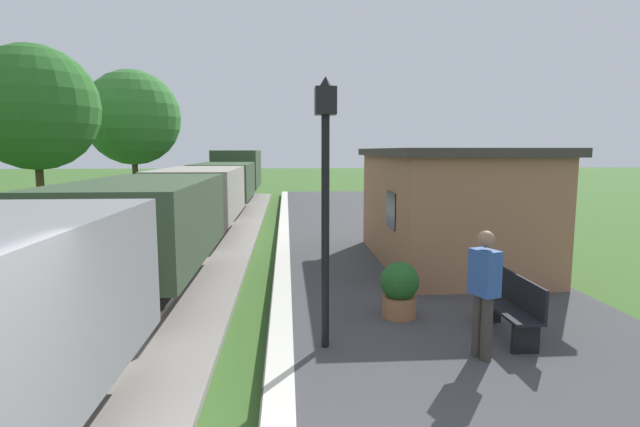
{
  "coord_description": "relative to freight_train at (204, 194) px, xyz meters",
  "views": [
    {
      "loc": [
        0.5,
        -2.65,
        2.98
      ],
      "look_at": [
        1.25,
        8.22,
        1.58
      ],
      "focal_mm": 27.55,
      "sensor_mm": 36.0,
      "label": 1
    }
  ],
  "objects": [
    {
      "name": "freight_train",
      "position": [
        0.0,
        0.0,
        0.0
      ],
      "size": [
        2.5,
        32.6,
        2.72
      ],
      "color": "gray",
      "rests_on": "rail_near"
    },
    {
      "name": "station_hut",
      "position": [
        6.8,
        -5.74,
        0.19
      ],
      "size": [
        3.5,
        5.8,
        2.78
      ],
      "color": "#9E6B4C",
      "rests_on": "platform_slab"
    },
    {
      "name": "bench_near_hut",
      "position": [
        6.19,
        -10.63,
        -0.74
      ],
      "size": [
        0.42,
        1.5,
        0.91
      ],
      "color": "black",
      "rests_on": "platform_slab"
    },
    {
      "name": "person_waiting",
      "position": [
        5.46,
        -11.34,
        -0.28
      ],
      "size": [
        0.35,
        0.44,
        1.71
      ],
      "rotation": [
        0.0,
        0.0,
        3.48
      ],
      "color": "#38332D",
      "rests_on": "platform_slab"
    },
    {
      "name": "potted_planter",
      "position": [
        4.74,
        -9.65,
        -0.74
      ],
      "size": [
        0.64,
        0.64,
        0.92
      ],
      "color": "#9E6642",
      "rests_on": "platform_slab"
    },
    {
      "name": "lamp_post_near",
      "position": [
        3.43,
        -10.81,
        1.34
      ],
      "size": [
        0.28,
        0.28,
        3.7
      ],
      "color": "black",
      "rests_on": "platform_slab"
    },
    {
      "name": "tree_field_left",
      "position": [
        -6.25,
        1.53,
        3.05
      ],
      "size": [
        4.54,
        4.54,
        6.8
      ],
      "color": "#4C3823",
      "rests_on": "ground"
    },
    {
      "name": "tree_field_distant",
      "position": [
        -4.65,
        7.81,
        3.12
      ],
      "size": [
        4.65,
        4.65,
        6.91
      ],
      "color": "#4C3823",
      "rests_on": "ground"
    }
  ]
}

